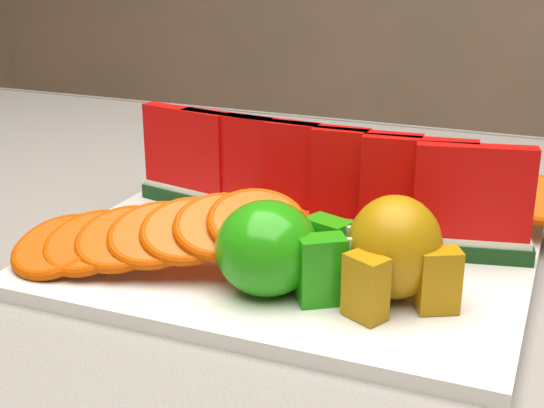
# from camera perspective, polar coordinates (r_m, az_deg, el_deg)

# --- Properties ---
(table) EXTENTS (1.40, 0.90, 0.75)m
(table) POSITION_cam_1_polar(r_m,az_deg,el_deg) (0.72, -0.16, -11.43)
(table) COLOR #502E1F
(table) RESTS_ON ground
(tablecloth) EXTENTS (1.53, 1.03, 0.20)m
(tablecloth) POSITION_cam_1_polar(r_m,az_deg,el_deg) (0.69, -0.17, -6.98)
(tablecloth) COLOR gray
(tablecloth) RESTS_ON table
(platter) EXTENTS (0.40, 0.30, 0.01)m
(platter) POSITION_cam_1_polar(r_m,az_deg,el_deg) (0.65, 1.16, -4.05)
(platter) COLOR silver
(platter) RESTS_ON tablecloth
(apple_cluster) EXTENTS (0.11, 0.09, 0.07)m
(apple_cluster) POSITION_cam_1_polar(r_m,az_deg,el_deg) (0.57, 0.37, -3.52)
(apple_cluster) COLOR #32861C
(apple_cluster) RESTS_ON platter
(pear_cluster) EXTENTS (0.09, 0.09, 0.08)m
(pear_cluster) POSITION_cam_1_polar(r_m,az_deg,el_deg) (0.56, 9.28, -3.55)
(pear_cluster) COLOR #925302
(pear_cluster) RESTS_ON platter
(side_plate) EXTENTS (0.24, 0.24, 0.01)m
(side_plate) POSITION_cam_1_polar(r_m,az_deg,el_deg) (0.87, 13.69, 1.45)
(side_plate) COLOR silver
(side_plate) RESTS_ON tablecloth
(fork) EXTENTS (0.02, 0.20, 0.00)m
(fork) POSITION_cam_1_polar(r_m,az_deg,el_deg) (0.98, -1.27, 4.04)
(fork) COLOR silver
(fork) RESTS_ON tablecloth
(watermelon_row) EXTENTS (0.39, 0.07, 0.10)m
(watermelon_row) POSITION_cam_1_polar(r_m,az_deg,el_deg) (0.68, 3.31, 1.75)
(watermelon_row) COLOR #103D0E
(watermelon_row) RESTS_ON platter
(orange_fan_front) EXTENTS (0.26, 0.15, 0.06)m
(orange_fan_front) POSITION_cam_1_polar(r_m,az_deg,el_deg) (0.61, -8.77, -2.25)
(orange_fan_front) COLOR red
(orange_fan_front) RESTS_ON platter
(orange_fan_back) EXTENTS (0.38, 0.11, 0.05)m
(orange_fan_back) POSITION_cam_1_polar(r_m,az_deg,el_deg) (0.74, 7.91, 1.17)
(orange_fan_back) COLOR red
(orange_fan_back) RESTS_ON platter
(tangerine_segments) EXTENTS (0.18, 0.07, 0.03)m
(tangerine_segments) POSITION_cam_1_polar(r_m,az_deg,el_deg) (0.66, 2.17, -2.21)
(tangerine_segments) COLOR orange
(tangerine_segments) RESTS_ON platter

